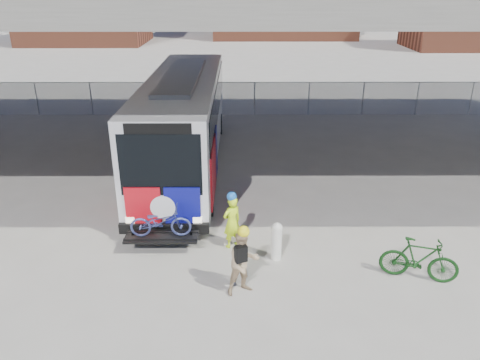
{
  "coord_description": "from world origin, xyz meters",
  "views": [
    {
      "loc": [
        0.11,
        -13.47,
        6.91
      ],
      "look_at": [
        0.15,
        -1.04,
        1.6
      ],
      "focal_mm": 35.0,
      "sensor_mm": 36.0,
      "label": 1
    }
  ],
  "objects_px": {
    "bus": "(184,115)",
    "bike_parked": "(419,259)",
    "cyclist_hivis": "(232,221)",
    "cyclist_tan": "(243,262)",
    "bollard": "(277,240)"
  },
  "relations": [
    {
      "from": "bus",
      "to": "bike_parked",
      "type": "bearing_deg",
      "value": -50.26
    },
    {
      "from": "cyclist_hivis",
      "to": "cyclist_tan",
      "type": "height_order",
      "value": "cyclist_tan"
    },
    {
      "from": "cyclist_tan",
      "to": "bike_parked",
      "type": "xyz_separation_m",
      "value": [
        4.36,
        0.53,
        -0.28
      ]
    },
    {
      "from": "bollard",
      "to": "bike_parked",
      "type": "height_order",
      "value": "bike_parked"
    },
    {
      "from": "cyclist_tan",
      "to": "bike_parked",
      "type": "distance_m",
      "value": 4.4
    },
    {
      "from": "bollard",
      "to": "bike_parked",
      "type": "bearing_deg",
      "value": -15.22
    },
    {
      "from": "bus",
      "to": "cyclist_tan",
      "type": "distance_m",
      "value": 8.82
    },
    {
      "from": "cyclist_tan",
      "to": "cyclist_hivis",
      "type": "bearing_deg",
      "value": 74.21
    },
    {
      "from": "bollard",
      "to": "cyclist_hivis",
      "type": "distance_m",
      "value": 1.38
    },
    {
      "from": "bus",
      "to": "cyclist_hivis",
      "type": "relative_size",
      "value": 7.68
    },
    {
      "from": "bus",
      "to": "cyclist_hivis",
      "type": "bearing_deg",
      "value": -73.07
    },
    {
      "from": "bus",
      "to": "bollard",
      "type": "xyz_separation_m",
      "value": [
        3.12,
        -6.97,
        -1.53
      ]
    },
    {
      "from": "bus",
      "to": "cyclist_hivis",
      "type": "distance_m",
      "value": 6.74
    },
    {
      "from": "cyclist_tan",
      "to": "bike_parked",
      "type": "relative_size",
      "value": 0.95
    },
    {
      "from": "cyclist_hivis",
      "to": "bike_parked",
      "type": "relative_size",
      "value": 0.89
    }
  ]
}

